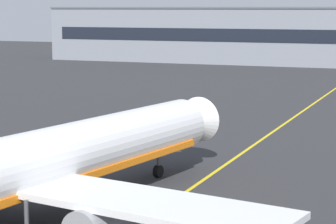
% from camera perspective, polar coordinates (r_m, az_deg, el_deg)
% --- Properties ---
extents(taxiway_centreline, '(1.13, 180.00, 0.01)m').
position_cam_1_polar(taxiway_centreline, '(55.47, 4.59, -4.38)').
color(taxiway_centreline, yellow).
rests_on(taxiway_centreline, ground).
extents(airliner_foreground, '(32.35, 41.32, 11.65)m').
position_cam_1_polar(airliner_foreground, '(39.66, -12.42, -4.77)').
color(airliner_foreground, white).
rests_on(airliner_foreground, ground).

